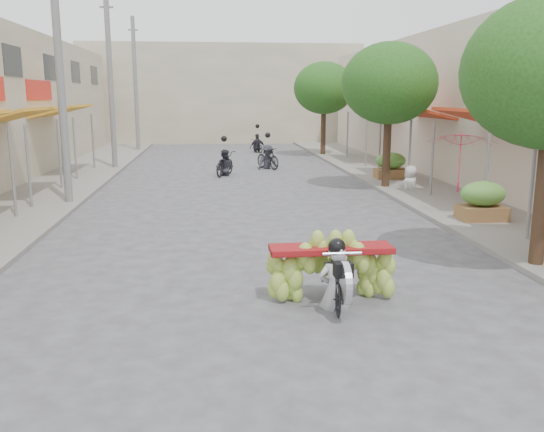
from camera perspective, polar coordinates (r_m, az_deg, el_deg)
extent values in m
plane|color=#56565B|center=(7.22, 2.17, -15.93)|extent=(120.00, 120.00, 0.00)
cube|color=gray|center=(22.41, -21.69, 2.50)|extent=(4.00, 60.00, 0.12)
cube|color=gray|center=(22.99, 14.24, 3.19)|extent=(4.00, 60.00, 0.12)
cylinder|color=slate|center=(17.12, -24.31, 3.77)|extent=(0.08, 0.08, 2.55)
cube|color=orange|center=(20.30, -24.10, 9.08)|extent=(1.77, 4.00, 0.53)
cylinder|color=slate|center=(18.44, -22.98, 4.38)|extent=(0.08, 0.08, 2.55)
cylinder|color=slate|center=(21.89, -20.30, 5.61)|extent=(0.08, 0.08, 2.55)
cube|color=orange|center=(26.07, -20.06, 9.76)|extent=(1.77, 4.00, 0.53)
cylinder|color=slate|center=(24.22, -18.93, 6.23)|extent=(0.08, 0.08, 2.55)
cylinder|color=slate|center=(27.73, -17.31, 6.97)|extent=(0.08, 0.08, 2.55)
cube|color=red|center=(26.29, -22.09, 11.49)|extent=(0.10, 3.50, 0.80)
cube|color=#1E2328|center=(23.45, -24.36, 13.82)|extent=(0.08, 2.00, 1.10)
cube|color=#1E2328|center=(28.25, -21.17, 13.55)|extent=(0.08, 2.00, 1.10)
cube|color=#1E2328|center=(33.11, -18.92, 13.34)|extent=(0.08, 2.00, 1.10)
cube|color=#1E2328|center=(38.01, -17.25, 13.16)|extent=(0.08, 2.00, 1.10)
cylinder|color=slate|center=(14.35, 24.33, 2.40)|extent=(0.08, 0.08, 2.55)
cube|color=#B73518|center=(18.21, 20.49, 9.16)|extent=(1.77, 4.20, 0.53)
cylinder|color=slate|center=(16.27, 20.47, 3.70)|extent=(0.08, 0.08, 2.55)
cylinder|color=slate|center=(19.72, 15.59, 5.30)|extent=(0.08, 0.08, 2.55)
cube|color=#B73518|center=(23.74, 14.01, 9.99)|extent=(1.77, 4.20, 0.53)
cylinder|color=slate|center=(21.77, 13.48, 5.99)|extent=(0.08, 0.08, 2.55)
cylinder|color=slate|center=(25.36, 10.63, 6.89)|extent=(0.08, 0.08, 2.55)
cube|color=#B73518|center=(29.45, 10.00, 10.44)|extent=(1.77, 4.20, 0.53)
cylinder|color=slate|center=(27.47, 9.32, 7.30)|extent=(0.08, 0.08, 2.55)
cylinder|color=slate|center=(31.15, 7.48, 7.87)|extent=(0.08, 0.08, 2.55)
cube|color=#B5AA8F|center=(44.33, -4.94, 11.94)|extent=(20.00, 6.00, 7.00)
cylinder|color=slate|center=(18.87, -20.27, 13.04)|extent=(0.24, 0.24, 8.00)
cylinder|color=slate|center=(27.69, -15.71, 12.70)|extent=(0.24, 0.24, 8.00)
cube|color=slate|center=(27.95, -16.10, 19.27)|extent=(0.60, 0.08, 0.08)
cylinder|color=slate|center=(36.60, -13.37, 12.50)|extent=(0.24, 0.24, 8.00)
cube|color=slate|center=(36.80, -13.61, 17.48)|extent=(0.60, 0.08, 0.08)
cylinder|color=#3A2719|center=(12.24, 25.23, 2.41)|extent=(0.28, 0.28, 3.20)
cylinder|color=#3A2719|center=(21.36, 11.32, 6.85)|extent=(0.28, 0.28, 3.20)
ellipsoid|color=#25581A|center=(21.29, 11.56, 12.76)|extent=(3.40, 3.40, 2.90)
cylinder|color=#3A2719|center=(32.98, 5.10, 8.70)|extent=(0.28, 0.28, 3.20)
ellipsoid|color=#25581A|center=(32.94, 5.17, 12.52)|extent=(3.40, 3.40, 2.90)
cube|color=brown|center=(16.28, 20.08, 0.50)|extent=(1.20, 0.80, 0.50)
ellipsoid|color=#569337|center=(16.18, 20.22, 2.51)|extent=(1.20, 0.88, 0.66)
cube|color=brown|center=(23.62, 11.62, 4.29)|extent=(1.20, 0.80, 0.50)
ellipsoid|color=#569337|center=(23.56, 11.68, 5.69)|extent=(1.20, 0.88, 0.66)
imported|color=black|center=(9.38, 6.25, -6.32)|extent=(0.59, 1.58, 0.91)
cylinder|color=silver|center=(8.72, 7.18, -6.59)|extent=(0.10, 0.66, 0.66)
cube|color=black|center=(8.76, 7.06, -5.27)|extent=(0.28, 0.22, 0.22)
cylinder|color=silver|center=(8.79, 6.95, -3.71)|extent=(0.60, 0.05, 0.05)
cube|color=maroon|center=(9.58, 5.87, -3.25)|extent=(2.03, 0.55, 0.10)
imported|color=silver|center=(9.16, 6.40, -2.81)|extent=(0.55, 0.41, 1.52)
sphere|color=black|center=(8.97, 6.55, 1.66)|extent=(0.28, 0.28, 0.28)
imported|color=red|center=(16.41, 18.35, 7.97)|extent=(1.84, 1.84, 1.66)
imported|color=silver|center=(21.27, 13.61, 4.88)|extent=(0.90, 0.88, 1.59)
imported|color=black|center=(24.85, -4.74, 5.17)|extent=(1.27, 1.92, 1.01)
imported|color=#2B2B33|center=(24.78, -4.76, 6.59)|extent=(0.91, 0.74, 1.65)
sphere|color=black|center=(24.75, -4.78, 7.64)|extent=(0.26, 0.26, 0.26)
imported|color=black|center=(27.05, -0.43, 5.78)|extent=(1.29, 1.79, 1.04)
imported|color=#2B2B33|center=(27.00, -0.43, 7.06)|extent=(1.19, 0.99, 1.65)
sphere|color=black|center=(26.96, -0.43, 8.02)|extent=(0.26, 0.26, 0.26)
imported|color=black|center=(35.10, -1.45, 6.96)|extent=(0.90, 1.50, 0.79)
imported|color=#2B2B33|center=(35.05, -1.45, 8.15)|extent=(1.08, 0.80, 1.65)
sphere|color=black|center=(35.02, -1.46, 8.89)|extent=(0.26, 0.26, 0.26)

